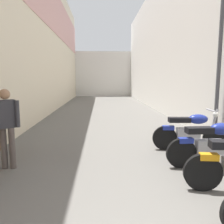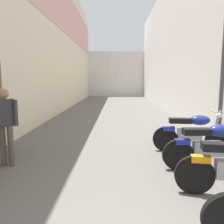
% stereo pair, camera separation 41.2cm
% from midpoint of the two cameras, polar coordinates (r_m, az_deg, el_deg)
% --- Properties ---
extents(ground_plane, '(40.73, 40.73, 0.00)m').
position_cam_midpoint_polar(ground_plane, '(10.21, 1.85, -1.88)').
color(ground_plane, '#66635E').
extents(building_left, '(0.45, 24.73, 7.72)m').
position_cam_midpoint_polar(building_left, '(12.55, -12.92, 17.64)').
color(building_left, beige).
rests_on(building_left, ground).
extents(building_right, '(0.45, 24.73, 7.23)m').
position_cam_midpoint_polar(building_right, '(12.60, 16.44, 16.19)').
color(building_right, silver).
rests_on(building_right, ground).
extents(building_far_end, '(8.71, 2.00, 4.58)m').
position_cam_midpoint_polar(building_far_end, '(25.43, 1.52, 9.21)').
color(building_far_end, silver).
rests_on(building_far_end, ground).
extents(motorcycle_fourth, '(1.85, 0.58, 1.04)m').
position_cam_midpoint_polar(motorcycle_fourth, '(5.01, 25.22, -7.24)').
color(motorcycle_fourth, black).
rests_on(motorcycle_fourth, ground).
extents(motorcycle_fifth, '(1.85, 0.58, 1.04)m').
position_cam_midpoint_polar(motorcycle_fifth, '(6.05, 20.82, -4.47)').
color(motorcycle_fifth, black).
rests_on(motorcycle_fifth, ground).
extents(pedestrian_further_down, '(0.52, 0.36, 1.57)m').
position_cam_midpoint_polar(pedestrian_further_down, '(5.05, -22.48, -2.14)').
color(pedestrian_further_down, '#564C47').
rests_on(pedestrian_further_down, ground).
extents(street_lamp, '(0.79, 0.18, 4.97)m').
position_cam_midpoint_polar(street_lamp, '(6.60, 26.92, 17.07)').
color(street_lamp, '#47474C').
rests_on(street_lamp, ground).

